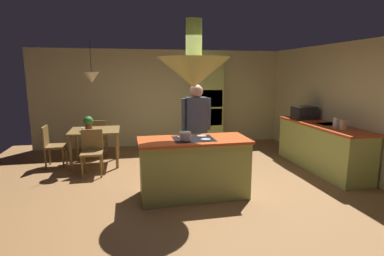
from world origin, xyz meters
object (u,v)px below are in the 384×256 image
object	(u,v)px
cup_on_table	(83,130)
person_at_island	(196,126)
chair_by_back_wall	(98,135)
canister_flour	(343,125)
kitchen_island	(194,167)
chair_facing_island	(92,149)
dining_table	(95,135)
potted_plant_on_table	(88,122)
chair_at_corner	(51,143)
cooking_pot_on_cooktop	(185,136)
canister_sugar	(337,123)
oven_tower	(208,107)
microwave_on_counter	(304,113)

from	to	relation	value
cup_on_table	person_at_island	bearing A→B (deg)	-30.27
chair_by_back_wall	canister_flour	size ratio (longest dim) A/B	5.04
kitchen_island	person_at_island	xyz separation A→B (m)	(0.19, 0.66, 0.54)
kitchen_island	chair_facing_island	distance (m)	2.23
dining_table	canister_flour	bearing A→B (deg)	-22.49
potted_plant_on_table	cup_on_table	distance (m)	0.23
chair_facing_island	chair_at_corner	size ratio (longest dim) A/B	1.00
cooking_pot_on_cooktop	chair_facing_island	bearing A→B (deg)	134.50
canister_sugar	potted_plant_on_table	bearing A→B (deg)	160.45
person_at_island	dining_table	bearing A→B (deg)	142.64
kitchen_island	oven_tower	size ratio (longest dim) A/B	0.82
kitchen_island	chair_at_corner	distance (m)	3.33
dining_table	person_at_island	bearing A→B (deg)	-37.36
chair_at_corner	canister_flour	xyz separation A→B (m)	(5.43, -1.88, 0.52)
kitchen_island	canister_flour	size ratio (longest dim) A/B	10.05
cup_on_table	canister_flour	distance (m)	5.03
chair_at_corner	canister_flour	bearing A→B (deg)	-109.10
cooking_pot_on_cooktop	dining_table	bearing A→B (deg)	124.63
cup_on_table	chair_at_corner	bearing A→B (deg)	162.15
dining_table	chair_at_corner	xyz separation A→B (m)	(-0.89, -0.00, -0.15)
potted_plant_on_table	canister_flour	size ratio (longest dim) A/B	1.74
potted_plant_on_table	canister_sugar	xyz separation A→B (m)	(4.65, -1.65, 0.10)
dining_table	microwave_on_counter	xyz separation A→B (m)	(4.54, -0.60, 0.42)
chair_by_back_wall	cooking_pot_on_cooktop	distance (m)	3.32
dining_table	chair_by_back_wall	xyz separation A→B (m)	(0.00, 0.66, -0.15)
dining_table	cooking_pot_on_cooktop	size ratio (longest dim) A/B	5.67
dining_table	microwave_on_counter	bearing A→B (deg)	-7.58
cooking_pot_on_cooktop	canister_flour	bearing A→B (deg)	6.65
chair_at_corner	microwave_on_counter	xyz separation A→B (m)	(5.43, -0.60, 0.57)
oven_tower	chair_facing_island	world-z (taller)	oven_tower
potted_plant_on_table	cooking_pot_on_cooktop	xyz separation A→B (m)	(1.65, -2.18, 0.09)
dining_table	cooking_pot_on_cooktop	world-z (taller)	cooking_pot_on_cooktop
person_at_island	cup_on_table	distance (m)	2.43
oven_tower	cooking_pot_on_cooktop	bearing A→B (deg)	-110.48
chair_at_corner	person_at_island	bearing A→B (deg)	-117.43
canister_sugar	cooking_pot_on_cooktop	size ratio (longest dim) A/B	1.03
potted_plant_on_table	dining_table	bearing A→B (deg)	22.50
kitchen_island	canister_sugar	size ratio (longest dim) A/B	9.33
chair_at_corner	potted_plant_on_table	size ratio (longest dim) A/B	2.90
kitchen_island	microwave_on_counter	distance (m)	3.27
potted_plant_on_table	canister_sugar	distance (m)	4.94
person_at_island	chair_by_back_wall	xyz separation A→B (m)	(-1.89, 2.10, -0.51)
cooking_pot_on_cooktop	kitchen_island	bearing A→B (deg)	39.09
dining_table	potted_plant_on_table	distance (m)	0.30
chair_by_back_wall	potted_plant_on_table	world-z (taller)	potted_plant_on_table
chair_at_corner	potted_plant_on_table	world-z (taller)	potted_plant_on_table
potted_plant_on_table	canister_sugar	size ratio (longest dim) A/B	1.61
cooking_pot_on_cooktop	potted_plant_on_table	bearing A→B (deg)	127.17
chair_facing_island	chair_at_corner	distance (m)	1.11
kitchen_island	cup_on_table	world-z (taller)	kitchen_island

